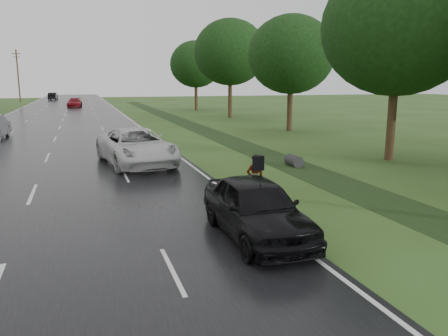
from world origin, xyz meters
TOP-DOWN VIEW (x-y plane):
  - road at (0.00, 45.00)m, footprint 14.00×180.00m
  - edge_stripe_east at (6.75, 45.00)m, footprint 0.12×180.00m
  - edge_stripe_west at (-6.75, 45.00)m, footprint 0.12×180.00m
  - center_line at (0.00, 45.00)m, footprint 0.12×180.00m
  - drainage_ditch at (11.50, 18.71)m, footprint 2.20×120.00m
  - utility_pole_distant at (-9.20, 85.00)m, footprint 1.60×0.26m
  - tree_east_b at (17.00, 10.00)m, footprint 7.60×7.60m
  - tree_east_c at (18.20, 24.00)m, footprint 7.00×7.00m
  - tree_east_d at (17.80, 38.00)m, footprint 8.00×8.00m
  - tree_east_f at (17.50, 52.00)m, footprint 7.20×7.20m
  - pedestrian at (7.18, 4.41)m, footprint 0.75×0.67m
  - white_pickup at (4.31, 12.61)m, footprint 3.77×6.61m
  - dark_sedan at (6.00, 1.37)m, footprint 1.87×4.60m
  - far_car_red at (1.00, 64.50)m, footprint 2.46×5.07m
  - far_car_dark at (-3.77, 95.22)m, footprint 1.98×4.83m

SIDE VIEW (x-z plane):
  - road at x=0.00m, z-range 0.00..0.04m
  - drainage_ditch at x=11.50m, z-range -0.24..0.32m
  - edge_stripe_east at x=6.75m, z-range 0.04..0.05m
  - edge_stripe_west at x=-6.75m, z-range 0.04..0.05m
  - center_line at x=0.00m, z-range 0.04..0.05m
  - far_car_red at x=1.00m, z-range 0.04..1.46m
  - far_car_dark at x=-3.77m, z-range 0.04..1.60m
  - dark_sedan at x=6.00m, z-range 0.04..1.61m
  - pedestrian at x=7.18m, z-range 0.03..1.70m
  - white_pickup at x=4.31m, z-range 0.04..1.78m
  - utility_pole_distant at x=-9.20m, z-range 0.20..10.20m
  - tree_east_c at x=18.20m, z-range 1.49..10.78m
  - tree_east_f at x=17.50m, z-range 1.56..11.18m
  - tree_east_b at x=17.00m, z-range 1.63..11.74m
  - tree_east_d at x=17.80m, z-range 1.77..12.53m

